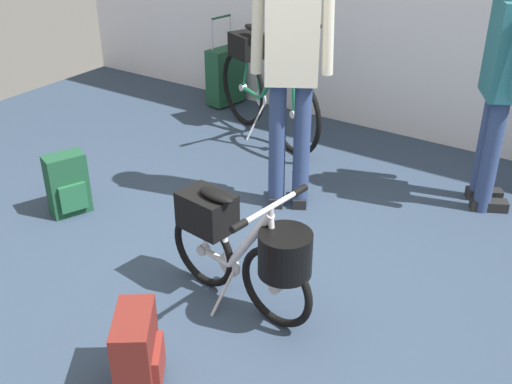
# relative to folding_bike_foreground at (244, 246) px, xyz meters

# --- Properties ---
(ground_plane) EXTENTS (7.33, 7.33, 0.00)m
(ground_plane) POSITION_rel_folding_bike_foreground_xyz_m (-0.11, -0.09, -0.38)
(ground_plane) COLOR #2D3D51
(folding_bike_foreground) EXTENTS (0.95, 0.53, 0.68)m
(folding_bike_foreground) POSITION_rel_folding_bike_foreground_xyz_m (0.00, 0.00, 0.00)
(folding_bike_foreground) COLOR black
(folding_bike_foreground) RESTS_ON ground_plane
(display_bike_left) EXTENTS (1.32, 0.68, 0.99)m
(display_bike_left) POSITION_rel_folding_bike_foreground_xyz_m (-1.19, 1.98, 0.07)
(display_bike_left) COLOR black
(display_bike_left) RESTS_ON ground_plane
(visitor_near_wall) EXTENTS (0.37, 0.48, 1.60)m
(visitor_near_wall) POSITION_rel_folding_bike_foreground_xyz_m (0.71, 1.79, 0.53)
(visitor_near_wall) COLOR navy
(visitor_near_wall) RESTS_ON ground_plane
(visitor_browsing) EXTENTS (0.47, 0.38, 1.79)m
(visitor_browsing) POSITION_rel_folding_bike_foreground_xyz_m (-0.37, 1.05, 0.67)
(visitor_browsing) COLOR navy
(visitor_browsing) RESTS_ON ground_plane
(rolling_suitcase) EXTENTS (0.24, 0.39, 0.83)m
(rolling_suitcase) POSITION_rel_folding_bike_foreground_xyz_m (-1.89, 2.41, -0.09)
(rolling_suitcase) COLOR #19472D
(rolling_suitcase) RESTS_ON ground_plane
(backpack_on_floor) EXTENTS (0.31, 0.34, 0.39)m
(backpack_on_floor) POSITION_rel_folding_bike_foreground_xyz_m (-0.06, -0.73, -0.18)
(backpack_on_floor) COLOR maroon
(backpack_on_floor) RESTS_ON ground_plane
(handbag_on_floor) EXTENTS (0.24, 0.29, 0.42)m
(handbag_on_floor) POSITION_rel_folding_bike_foreground_xyz_m (-1.52, 0.17, -0.17)
(handbag_on_floor) COLOR #19472D
(handbag_on_floor) RESTS_ON ground_plane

